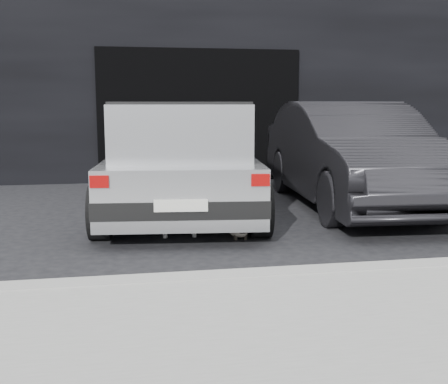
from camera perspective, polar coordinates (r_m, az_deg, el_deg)
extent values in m
plane|color=black|center=(7.30, -5.84, -3.27)|extent=(80.00, 80.00, 0.00)
cube|color=black|center=(13.24, -3.72, 13.14)|extent=(34.00, 4.00, 5.00)
cube|color=black|center=(11.21, -2.45, 7.76)|extent=(4.00, 0.10, 2.60)
cube|color=gray|center=(5.00, 8.26, -8.41)|extent=(18.00, 0.25, 0.12)
cube|color=gray|center=(3.95, 13.94, -13.50)|extent=(18.00, 2.20, 0.11)
cube|color=#B4B6BA|center=(7.93, -4.35, 1.61)|extent=(2.32, 4.39, 0.67)
cube|color=#B4B6BA|center=(7.66, -4.42, 6.37)|extent=(1.95, 2.97, 0.67)
cube|color=black|center=(7.66, -4.42, 6.37)|extent=(1.95, 2.86, 0.54)
cube|color=black|center=(5.95, -4.39, -1.84)|extent=(1.91, 0.38, 0.19)
cube|color=black|center=(9.96, -4.32, 2.57)|extent=(1.91, 0.38, 0.19)
cube|color=silver|center=(5.84, -4.40, -1.38)|extent=(0.56, 0.08, 0.13)
cube|color=#8C0707|center=(5.87, -12.57, 1.03)|extent=(0.20, 0.05, 0.13)
cube|color=#8C0707|center=(5.86, 3.72, 1.22)|extent=(0.20, 0.05, 0.13)
cube|color=black|center=(7.65, -4.45, 9.00)|extent=(1.92, 2.69, 0.03)
cylinder|color=black|center=(6.54, -12.43, -1.98)|extent=(0.31, 0.67, 0.65)
cylinder|color=slate|center=(6.56, -13.54, -1.99)|extent=(0.06, 0.36, 0.36)
cylinder|color=black|center=(6.53, 3.71, -1.80)|extent=(0.31, 0.67, 0.65)
cylinder|color=slate|center=(6.55, 4.83, -1.78)|extent=(0.06, 0.36, 0.36)
cylinder|color=black|center=(9.45, -9.89, 1.45)|extent=(0.31, 0.67, 0.65)
cylinder|color=slate|center=(9.47, -10.67, 1.44)|extent=(0.06, 0.36, 0.36)
cylinder|color=black|center=(9.45, 1.26, 1.58)|extent=(0.31, 0.67, 0.65)
cylinder|color=slate|center=(9.46, 2.04, 1.59)|extent=(0.06, 0.36, 0.36)
imported|color=black|center=(8.62, 12.87, 3.73)|extent=(1.95, 4.87, 1.57)
ellipsoid|color=beige|center=(6.56, 1.41, -3.72)|extent=(0.25, 0.48, 0.18)
ellipsoid|color=beige|center=(6.44, 1.65, -3.76)|extent=(0.21, 0.21, 0.17)
ellipsoid|color=black|center=(6.31, 1.90, -3.72)|extent=(0.14, 0.12, 0.12)
sphere|color=black|center=(6.26, 2.02, -3.89)|extent=(0.05, 0.05, 0.05)
cone|color=black|center=(6.32, 2.18, -3.18)|extent=(0.04, 0.06, 0.06)
cone|color=black|center=(6.31, 1.57, -3.21)|extent=(0.04, 0.06, 0.06)
cylinder|color=black|center=(6.45, 2.20, -4.60)|extent=(0.04, 0.04, 0.06)
cylinder|color=black|center=(6.43, 1.17, -4.65)|extent=(0.04, 0.04, 0.06)
cylinder|color=black|center=(6.72, 1.64, -4.05)|extent=(0.04, 0.04, 0.06)
cylinder|color=black|center=(6.69, 0.64, -4.09)|extent=(0.04, 0.04, 0.06)
cylinder|color=black|center=(6.81, 0.92, -3.50)|extent=(0.13, 0.26, 0.08)
ellipsoid|color=white|center=(6.61, -4.56, -2.94)|extent=(0.59, 0.31, 0.25)
ellipsoid|color=white|center=(6.61, -3.32, -2.69)|extent=(0.26, 0.26, 0.21)
ellipsoid|color=silver|center=(6.61, -2.03, -1.94)|extent=(0.15, 0.17, 0.15)
sphere|color=silver|center=(6.62, -1.47, -1.99)|extent=(0.07, 0.07, 0.07)
cone|color=silver|center=(6.63, -2.21, -1.30)|extent=(0.07, 0.06, 0.08)
cone|color=silver|center=(6.55, -2.14, -1.43)|extent=(0.07, 0.06, 0.08)
cylinder|color=silver|center=(6.71, -3.13, -3.70)|extent=(0.05, 0.05, 0.14)
cylinder|color=silver|center=(6.57, -3.03, -3.98)|extent=(0.05, 0.05, 0.14)
cylinder|color=silver|center=(6.70, -6.03, -3.77)|extent=(0.05, 0.05, 0.14)
cylinder|color=silver|center=(6.56, -6.00, -4.05)|extent=(0.05, 0.05, 0.14)
cylinder|color=silver|center=(6.61, -7.27, -3.47)|extent=(0.31, 0.13, 0.10)
ellipsoid|color=gray|center=(6.57, -5.46, -2.79)|extent=(0.22, 0.17, 0.10)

